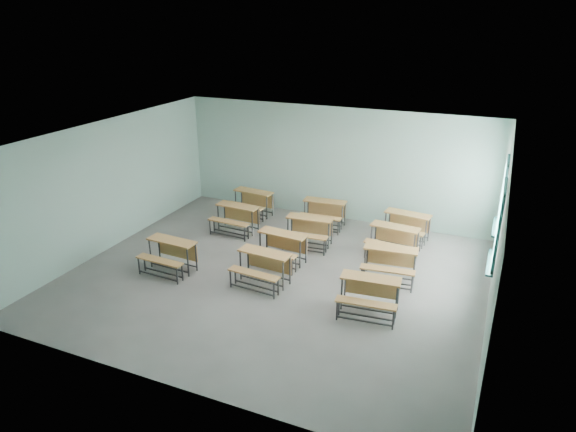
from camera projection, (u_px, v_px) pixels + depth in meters
name	position (u px, v px, depth m)	size (l,w,h in m)	color
room	(279.00, 211.00, 11.04)	(9.04, 8.04, 3.24)	gray
desk_unit_r0c0	(170.00, 251.00, 11.71)	(1.22, 0.85, 0.73)	#A8753C
desk_unit_r0c1	(262.00, 264.00, 11.13)	(1.23, 0.88, 0.73)	#A8753C
desk_unit_r0c2	(369.00, 291.00, 10.05)	(1.24, 0.90, 0.73)	#A8753C
desk_unit_r1c1	(281.00, 244.00, 12.09)	(1.24, 0.88, 0.73)	#A8753C
desk_unit_r1c2	(390.00, 260.00, 11.31)	(1.25, 0.90, 0.73)	#A8753C
desk_unit_r2c0	(236.00, 215.00, 13.81)	(1.22, 0.85, 0.73)	#A8753C
desk_unit_r2c1	(309.00, 228.00, 13.00)	(1.23, 0.88, 0.73)	#A8753C
desk_unit_r2c2	(393.00, 237.00, 12.46)	(1.24, 0.89, 0.73)	#A8753C
desk_unit_r3c0	(252.00, 200.00, 14.93)	(1.25, 0.90, 0.73)	#A8753C
desk_unit_r3c1	(324.00, 210.00, 14.16)	(1.22, 0.86, 0.73)	#A8753C
desk_unit_r3c2	(406.00, 223.00, 13.27)	(1.26, 0.93, 0.73)	#A8753C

